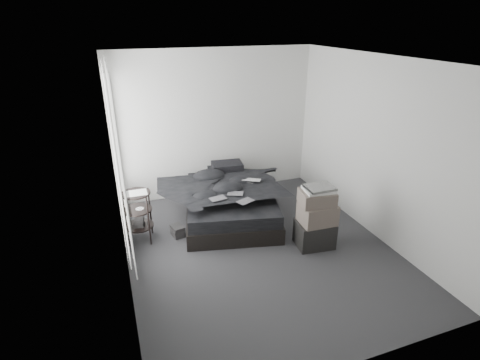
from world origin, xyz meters
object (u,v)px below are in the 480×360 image
object	(u,v)px
bed	(230,210)
laptop	(251,177)
side_stand	(139,217)
box_lower	(314,234)

from	to	relation	value
bed	laptop	bearing A→B (deg)	7.50
side_stand	bed	bearing A→B (deg)	7.18
laptop	box_lower	size ratio (longest dim) A/B	0.58
laptop	side_stand	xyz separation A→B (m)	(-1.82, -0.15, -0.30)
box_lower	bed	bearing A→B (deg)	126.30
laptop	side_stand	distance (m)	1.85
bed	side_stand	xyz separation A→B (m)	(-1.47, -0.19, 0.25)
bed	side_stand	world-z (taller)	side_stand
side_stand	box_lower	world-z (taller)	side_stand
bed	laptop	xyz separation A→B (m)	(0.35, -0.03, 0.55)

